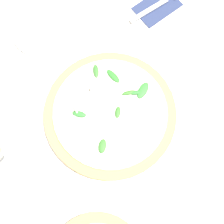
% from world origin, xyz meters
% --- Properties ---
extents(ground_plane, '(6.00, 6.00, 0.00)m').
position_xyz_m(ground_plane, '(0.00, 0.00, 0.00)').
color(ground_plane, silver).
extents(pizza_arugula_main, '(0.33, 0.33, 0.05)m').
position_xyz_m(pizza_arugula_main, '(0.00, 0.02, 0.02)').
color(pizza_arugula_main, white).
rests_on(pizza_arugula_main, ground_plane).
extents(napkin, '(0.14, 0.11, 0.01)m').
position_xyz_m(napkin, '(0.22, 0.27, 0.00)').
color(napkin, navy).
rests_on(napkin, ground_plane).
extents(fork, '(0.19, 0.07, 0.00)m').
position_xyz_m(fork, '(0.22, 0.27, 0.01)').
color(fork, silver).
rests_on(fork, ground_plane).
extents(side_plate_white, '(0.15, 0.15, 0.02)m').
position_xyz_m(side_plate_white, '(-0.10, 0.29, 0.01)').
color(side_plate_white, white).
rests_on(side_plate_white, ground_plane).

